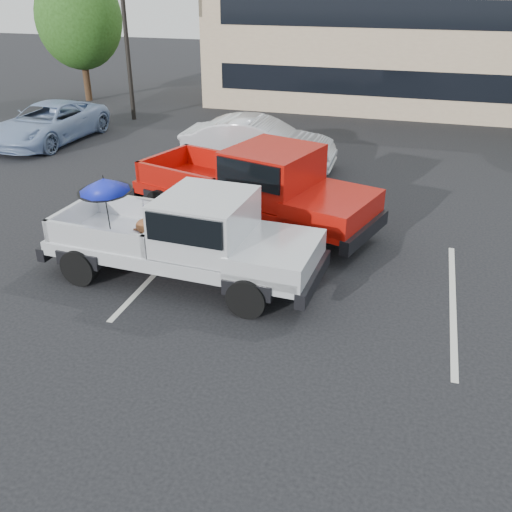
# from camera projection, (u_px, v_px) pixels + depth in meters

# --- Properties ---
(ground) EXTENTS (90.00, 90.00, 0.00)m
(ground) POSITION_uv_depth(u_px,v_px,m) (276.00, 334.00, 10.01)
(ground) COLOR black
(ground) RESTS_ON ground
(stripe_left) EXTENTS (0.12, 5.00, 0.01)m
(stripe_left) POSITION_uv_depth(u_px,v_px,m) (167.00, 262.00, 12.49)
(stripe_left) COLOR silver
(stripe_left) RESTS_ON ground
(stripe_right) EXTENTS (0.12, 5.00, 0.01)m
(stripe_right) POSITION_uv_depth(u_px,v_px,m) (453.00, 302.00, 10.96)
(stripe_right) COLOR silver
(stripe_right) RESTS_ON ground
(motel_building) EXTENTS (20.40, 8.40, 6.30)m
(motel_building) POSITION_uv_depth(u_px,v_px,m) (436.00, 32.00, 26.06)
(motel_building) COLOR tan
(motel_building) RESTS_ON ground
(motel_sign) EXTENTS (1.60, 0.22, 6.00)m
(motel_sign) POSITION_uv_depth(u_px,v_px,m) (123.00, 1.00, 22.48)
(motel_sign) COLOR black
(motel_sign) RESTS_ON ground
(tree_left) EXTENTS (3.96, 3.96, 6.02)m
(tree_left) POSITION_uv_depth(u_px,v_px,m) (79.00, 19.00, 26.48)
(tree_left) COLOR #332114
(tree_left) RESTS_ON ground
(silver_pickup) EXTENTS (5.79, 2.35, 2.06)m
(silver_pickup) POSITION_uv_depth(u_px,v_px,m) (195.00, 234.00, 11.30)
(silver_pickup) COLOR black
(silver_pickup) RESTS_ON ground
(red_pickup) EXTENTS (6.61, 3.87, 2.06)m
(red_pickup) POSITION_uv_depth(u_px,v_px,m) (266.00, 185.00, 13.62)
(red_pickup) COLOR black
(red_pickup) RESTS_ON ground
(silver_sedan) EXTENTS (4.90, 1.81, 1.60)m
(silver_sedan) POSITION_uv_depth(u_px,v_px,m) (258.00, 144.00, 18.09)
(silver_sedan) COLOR silver
(silver_sedan) RESTS_ON ground
(blue_suv) EXTENTS (2.55, 5.16, 1.41)m
(blue_suv) POSITION_uv_depth(u_px,v_px,m) (49.00, 123.00, 20.99)
(blue_suv) COLOR #839BC3
(blue_suv) RESTS_ON ground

